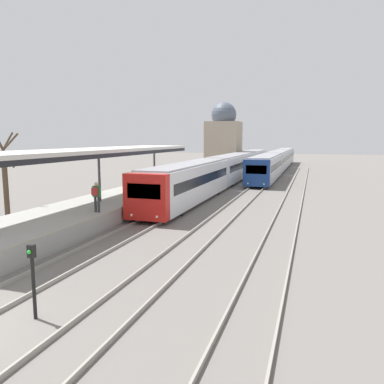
# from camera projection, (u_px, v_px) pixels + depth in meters

# --- Properties ---
(track_middle_line) EXTENTS (1.50, 120.00, 0.15)m
(track_middle_line) POSITION_uv_depth(u_px,v_px,m) (55.00, 362.00, 8.24)
(track_middle_line) COLOR gray
(track_middle_line) RESTS_ON ground_plane
(platform_canopy) EXTENTS (4.00, 21.75, 3.36)m
(platform_canopy) POSITION_uv_depth(u_px,v_px,m) (99.00, 151.00, 23.50)
(platform_canopy) COLOR beige
(platform_canopy) RESTS_ON station_platform
(person_on_platform) EXTENTS (0.40, 0.40, 1.66)m
(person_on_platform) POSITION_uv_depth(u_px,v_px,m) (96.00, 194.00, 20.20)
(person_on_platform) COLOR #2D2D33
(person_on_platform) RESTS_ON station_platform
(train_near) EXTENTS (2.68, 47.07, 3.09)m
(train_near) POSITION_uv_depth(u_px,v_px,m) (231.00, 167.00, 43.38)
(train_near) COLOR red
(train_near) RESTS_ON ground_plane
(train_far) EXTENTS (2.62, 45.32, 3.02)m
(train_far) POSITION_uv_depth(u_px,v_px,m) (278.00, 160.00, 57.76)
(train_far) COLOR navy
(train_far) RESTS_ON ground_plane
(signal_post_near) EXTENTS (0.20, 0.22, 2.12)m
(signal_post_near) POSITION_uv_depth(u_px,v_px,m) (33.00, 274.00, 10.20)
(signal_post_near) COLOR black
(signal_post_near) RESTS_ON ground_plane
(distant_domed_building) EXTENTS (4.72, 4.72, 10.19)m
(distant_domed_building) POSITION_uv_depth(u_px,v_px,m) (224.00, 140.00, 54.90)
(distant_domed_building) COLOR gray
(distant_domed_building) RESTS_ON ground_plane
(bare_tree_background) EXTENTS (2.46, 1.55, 5.36)m
(bare_tree_background) POSITION_uv_depth(u_px,v_px,m) (5.00, 178.00, 23.25)
(bare_tree_background) COLOR #4C3D2D
(bare_tree_background) RESTS_ON ground_plane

